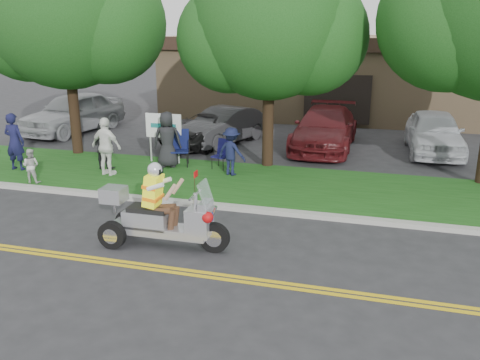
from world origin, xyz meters
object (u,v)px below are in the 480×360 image
(parked_car_far_right, at_px, (434,132))
(parked_car_far_left, at_px, (74,112))
(spectator_adult_left, at_px, (15,142))
(lawn_chair_a, at_px, (223,152))
(parked_car_left, at_px, (223,126))
(lawn_chair_b, at_px, (179,145))
(spectator_adult_mid, at_px, (103,146))
(spectator_adult_right, at_px, (106,147))
(trike_scooter, at_px, (159,217))
(parked_car_right, at_px, (325,128))
(parked_car_mid, at_px, (208,129))

(parked_car_far_right, bearing_deg, parked_car_far_left, 178.38)
(spectator_adult_left, height_order, parked_car_far_right, spectator_adult_left)
(spectator_adult_left, bearing_deg, parked_car_far_left, -73.51)
(lawn_chair_a, bearing_deg, parked_car_left, 122.72)
(lawn_chair_a, xyz_separation_m, lawn_chair_b, (-1.48, -0.02, 0.13))
(spectator_adult_mid, distance_m, spectator_adult_right, 0.80)
(lawn_chair_a, relative_size, spectator_adult_right, 0.52)
(spectator_adult_right, bearing_deg, trike_scooter, 140.38)
(spectator_adult_right, distance_m, parked_car_left, 5.93)
(spectator_adult_mid, relative_size, spectator_adult_right, 0.84)
(parked_car_far_left, distance_m, parked_car_right, 10.98)
(parked_car_right, bearing_deg, parked_car_far_left, -179.65)
(spectator_adult_right, bearing_deg, parked_car_far_left, -40.00)
(spectator_adult_mid, distance_m, parked_car_mid, 4.96)
(trike_scooter, bearing_deg, parked_car_right, 76.33)
(lawn_chair_b, bearing_deg, spectator_adult_mid, -171.25)
(parked_car_far_left, bearing_deg, parked_car_far_right, 10.10)
(parked_car_left, height_order, parked_car_right, parked_car_right)
(spectator_adult_right, bearing_deg, parked_car_left, -99.81)
(lawn_chair_a, distance_m, parked_car_far_right, 8.03)
(trike_scooter, distance_m, spectator_adult_mid, 6.37)
(spectator_adult_mid, height_order, parked_car_mid, spectator_adult_mid)
(trike_scooter, bearing_deg, lawn_chair_b, 107.58)
(parked_car_mid, xyz_separation_m, parked_car_far_right, (8.42, 0.93, 0.17))
(lawn_chair_a, relative_size, parked_car_mid, 0.21)
(trike_scooter, height_order, parked_car_far_left, trike_scooter)
(spectator_adult_left, distance_m, parked_car_left, 7.73)
(parked_car_left, relative_size, parked_car_right, 0.81)
(spectator_adult_left, distance_m, parked_car_far_right, 14.46)
(parked_car_far_left, bearing_deg, parked_car_right, 8.86)
(lawn_chair_a, height_order, parked_car_mid, parked_car_mid)
(spectator_adult_right, height_order, parked_car_far_right, spectator_adult_right)
(parked_car_right, bearing_deg, spectator_adult_left, -145.27)
(lawn_chair_a, relative_size, parked_car_far_right, 0.20)
(parked_car_mid, height_order, parked_car_far_right, parked_car_far_right)
(trike_scooter, height_order, lawn_chair_a, trike_scooter)
(parked_car_mid, bearing_deg, parked_car_far_right, 26.90)
(spectator_adult_left, relative_size, spectator_adult_right, 1.02)
(trike_scooter, height_order, spectator_adult_right, spectator_adult_right)
(spectator_adult_left, relative_size, parked_car_far_right, 0.40)
(spectator_adult_left, relative_size, spectator_adult_mid, 1.22)
(spectator_adult_right, xyz_separation_m, parked_car_left, (1.97, 5.58, -0.29))
(spectator_adult_left, relative_size, parked_car_left, 0.43)
(lawn_chair_a, xyz_separation_m, spectator_adult_mid, (-3.65, -1.10, 0.22))
(spectator_adult_left, xyz_separation_m, parked_car_right, (9.05, 6.06, -0.25))
(spectator_adult_left, bearing_deg, lawn_chair_b, -158.70)
(trike_scooter, bearing_deg, spectator_adult_mid, 129.66)
(spectator_adult_left, bearing_deg, spectator_adult_right, -176.22)
(lawn_chair_a, height_order, spectator_adult_right, spectator_adult_right)
(spectator_adult_mid, xyz_separation_m, parked_car_right, (6.44, 5.19, -0.08))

